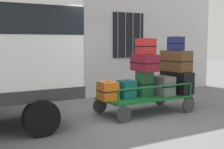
# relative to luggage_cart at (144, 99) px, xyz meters

# --- Properties ---
(ground_plane) EXTENTS (40.00, 40.00, 0.00)m
(ground_plane) POSITION_rel_luggage_cart_xyz_m (-1.01, 0.02, -0.35)
(ground_plane) COLOR slate
(building_wall) EXTENTS (12.00, 0.38, 5.00)m
(building_wall) POSITION_rel_luggage_cart_xyz_m (-1.01, 2.71, 2.14)
(building_wall) COLOR silver
(building_wall) RESTS_ON ground
(luggage_cart) EXTENTS (2.32, 1.18, 0.42)m
(luggage_cart) POSITION_rel_luggage_cart_xyz_m (0.00, 0.00, 0.00)
(luggage_cart) COLOR #146023
(luggage_cart) RESTS_ON ground
(cart_railing) EXTENTS (2.21, 1.04, 0.33)m
(cart_railing) POSITION_rel_luggage_cart_xyz_m (0.00, -0.00, 0.34)
(cart_railing) COLOR #146023
(cart_railing) RESTS_ON luggage_cart
(suitcase_left_bottom) EXTENTS (0.42, 0.46, 0.44)m
(suitcase_left_bottom) POSITION_rel_luggage_cart_xyz_m (-1.05, 0.03, 0.29)
(suitcase_left_bottom) COLOR orange
(suitcase_left_bottom) RESTS_ON luggage_cart
(suitcase_midleft_bottom) EXTENTS (0.41, 0.38, 0.44)m
(suitcase_midleft_bottom) POSITION_rel_luggage_cart_xyz_m (-0.52, 0.03, 0.29)
(suitcase_midleft_bottom) COLOR #0F5960
(suitcase_midleft_bottom) RESTS_ON luggage_cart
(suitcase_center_bottom) EXTENTS (0.39, 0.30, 0.64)m
(suitcase_center_bottom) POSITION_rel_luggage_cart_xyz_m (0.00, 0.00, 0.39)
(suitcase_center_bottom) COLOR #194C28
(suitcase_center_bottom) RESTS_ON luggage_cart
(suitcase_center_middle) EXTENTS (0.44, 0.72, 0.42)m
(suitcase_center_middle) POSITION_rel_luggage_cart_xyz_m (0.00, 0.00, 0.91)
(suitcase_center_middle) COLOR maroon
(suitcase_center_middle) RESTS_ON suitcase_center_bottom
(suitcase_center_top) EXTENTS (0.44, 0.38, 0.40)m
(suitcase_center_top) POSITION_rel_luggage_cart_xyz_m (0.00, -0.04, 1.32)
(suitcase_center_top) COLOR #B21E1E
(suitcase_center_top) RESTS_ON suitcase_center_middle
(suitcase_midright_bottom) EXTENTS (0.38, 0.73, 0.49)m
(suitcase_midright_bottom) POSITION_rel_luggage_cart_xyz_m (0.52, -0.02, 0.31)
(suitcase_midright_bottom) COLOR slate
(suitcase_midright_bottom) RESTS_ON luggage_cart
(suitcase_right_bottom) EXTENTS (0.44, 0.95, 0.58)m
(suitcase_right_bottom) POSITION_rel_luggage_cart_xyz_m (1.05, -0.02, 0.36)
(suitcase_right_bottom) COLOR black
(suitcase_right_bottom) RESTS_ON luggage_cart
(suitcase_right_middle) EXTENTS (0.47, 0.84, 0.56)m
(suitcase_right_middle) POSITION_rel_luggage_cart_xyz_m (1.05, 0.02, 0.93)
(suitcase_right_middle) COLOR brown
(suitcase_right_middle) RESTS_ON suitcase_right_bottom
(suitcase_right_top) EXTENTS (0.41, 0.30, 0.37)m
(suitcase_right_top) POSITION_rel_luggage_cart_xyz_m (1.05, 0.04, 1.39)
(suitcase_right_top) COLOR navy
(suitcase_right_top) RESTS_ON suitcase_right_middle
(backpack) EXTENTS (0.27, 0.22, 0.44)m
(backpack) POSITION_rel_luggage_cart_xyz_m (1.52, 0.01, -0.13)
(backpack) COLOR black
(backpack) RESTS_ON ground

